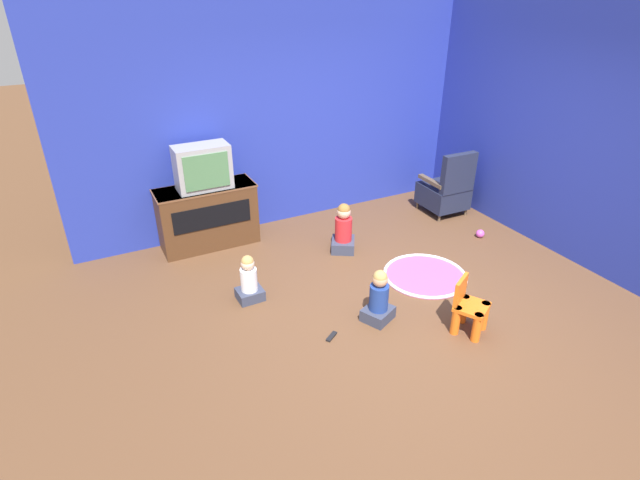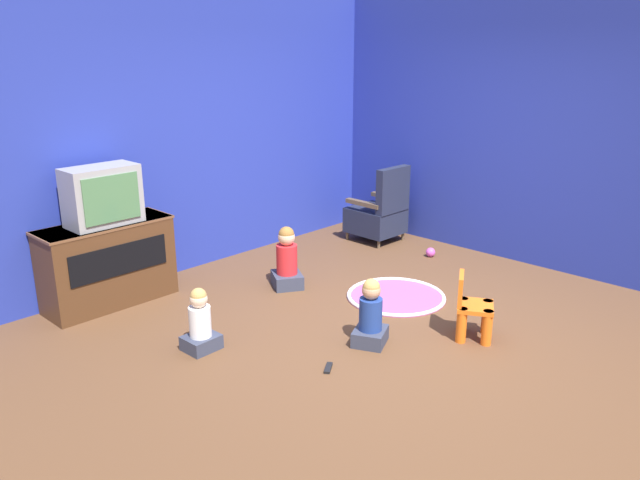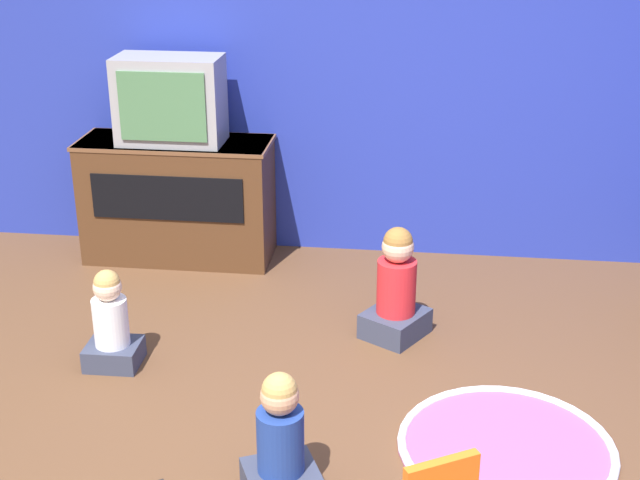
{
  "view_description": "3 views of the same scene",
  "coord_description": "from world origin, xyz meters",
  "views": [
    {
      "loc": [
        -2.73,
        -3.34,
        3.01
      ],
      "look_at": [
        -0.68,
        0.63,
        0.63
      ],
      "focal_mm": 28.0,
      "sensor_mm": 36.0,
      "label": 1
    },
    {
      "loc": [
        -3.97,
        -2.91,
        2.32
      ],
      "look_at": [
        -0.28,
        0.61,
        0.7
      ],
      "focal_mm": 35.0,
      "sensor_mm": 36.0,
      "label": 2
    },
    {
      "loc": [
        0.11,
        -2.91,
        2.31
      ],
      "look_at": [
        -0.33,
        0.64,
        0.82
      ],
      "focal_mm": 50.0,
      "sensor_mm": 36.0,
      "label": 3
    }
  ],
  "objects": [
    {
      "name": "wall_back",
      "position": [
        -0.3,
        2.52,
        1.45
      ],
      "size": [
        5.4,
        0.12,
        2.89
      ],
      "color": "#23339E",
      "rests_on": "ground_plane"
    },
    {
      "name": "tv_cabinet",
      "position": [
        -1.42,
        2.21,
        0.4
      ],
      "size": [
        1.19,
        0.46,
        0.77
      ],
      "color": "#4C2D19",
      "rests_on": "ground_plane"
    },
    {
      "name": "television",
      "position": [
        -1.42,
        2.18,
        1.03
      ],
      "size": [
        0.63,
        0.34,
        0.52
      ],
      "color": "#939399",
      "rests_on": "tv_cabinet"
    },
    {
      "name": "play_mat",
      "position": [
        0.52,
        0.37,
        0.01
      ],
      "size": [
        0.94,
        0.94,
        0.04
      ],
      "color": "#A54C8C",
      "rests_on": "ground_plane"
    },
    {
      "name": "child_watching_left",
      "position": [
        -1.4,
        0.84,
        0.22
      ],
      "size": [
        0.27,
        0.24,
        0.52
      ],
      "rotation": [
        0.0,
        0.0,
        0.02
      ],
      "color": "#33384C",
      "rests_on": "ground_plane"
    },
    {
      "name": "child_watching_center",
      "position": [
        -0.4,
        -0.06,
        0.24
      ],
      "size": [
        0.36,
        0.34,
        0.56
      ],
      "rotation": [
        0.0,
        0.0,
        0.43
      ],
      "color": "#33384C",
      "rests_on": "ground_plane"
    },
    {
      "name": "child_watching_right",
      "position": [
        -0.01,
        1.32,
        0.27
      ],
      "size": [
        0.4,
        0.41,
        0.62
      ],
      "rotation": [
        0.0,
        0.0,
        1.02
      ],
      "color": "#33384C",
      "rests_on": "ground_plane"
    }
  ]
}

